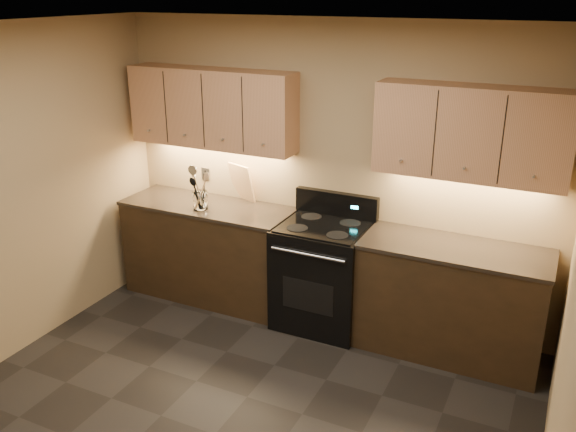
# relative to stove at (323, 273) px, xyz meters

# --- Properties ---
(ceiling) EXTENTS (4.00, 4.00, 0.00)m
(ceiling) POSITION_rel_stove_xyz_m (-0.08, -1.68, 2.12)
(ceiling) COLOR silver
(ceiling) RESTS_ON wall_back
(wall_back) EXTENTS (4.00, 0.04, 2.60)m
(wall_back) POSITION_rel_stove_xyz_m (-0.08, 0.32, 0.82)
(wall_back) COLOR #9E855D
(wall_back) RESTS_ON ground
(wall_right) EXTENTS (0.04, 4.00, 2.60)m
(wall_right) POSITION_rel_stove_xyz_m (1.92, -1.68, 0.82)
(wall_right) COLOR #9E855D
(wall_right) RESTS_ON ground
(counter_left) EXTENTS (1.62, 0.62, 0.93)m
(counter_left) POSITION_rel_stove_xyz_m (-1.18, 0.02, -0.01)
(counter_left) COLOR black
(counter_left) RESTS_ON ground
(counter_right) EXTENTS (1.46, 0.62, 0.93)m
(counter_right) POSITION_rel_stove_xyz_m (1.10, 0.02, -0.01)
(counter_right) COLOR black
(counter_right) RESTS_ON ground
(stove) EXTENTS (0.76, 0.68, 1.14)m
(stove) POSITION_rel_stove_xyz_m (0.00, 0.00, 0.00)
(stove) COLOR black
(stove) RESTS_ON ground
(upper_cab_left) EXTENTS (1.60, 0.30, 0.70)m
(upper_cab_left) POSITION_rel_stove_xyz_m (-1.18, 0.17, 1.32)
(upper_cab_left) COLOR tan
(upper_cab_left) RESTS_ON wall_back
(upper_cab_right) EXTENTS (1.44, 0.30, 0.70)m
(upper_cab_right) POSITION_rel_stove_xyz_m (1.10, 0.17, 1.32)
(upper_cab_right) COLOR tan
(upper_cab_right) RESTS_ON wall_back
(outlet_plate) EXTENTS (0.08, 0.01, 0.12)m
(outlet_plate) POSITION_rel_stove_xyz_m (-1.38, 0.31, 0.64)
(outlet_plate) COLOR #B2B5BA
(outlet_plate) RESTS_ON wall_back
(utensil_crock) EXTENTS (0.13, 0.13, 0.17)m
(utensil_crock) POSITION_rel_stove_xyz_m (-1.17, -0.11, 0.53)
(utensil_crock) COLOR white
(utensil_crock) RESTS_ON counter_left
(cutting_board) EXTENTS (0.30, 0.19, 0.36)m
(cutting_board) POSITION_rel_stove_xyz_m (-0.95, 0.27, 0.63)
(cutting_board) COLOR #DBB375
(cutting_board) RESTS_ON counter_left
(wooden_spoon) EXTENTS (0.16, 0.11, 0.34)m
(wooden_spoon) POSITION_rel_stove_xyz_m (-1.20, -0.12, 0.63)
(wooden_spoon) COLOR #DBB375
(wooden_spoon) RESTS_ON utensil_crock
(black_spoon) EXTENTS (0.09, 0.16, 0.31)m
(black_spoon) POSITION_rel_stove_xyz_m (-1.18, -0.08, 0.62)
(black_spoon) COLOR black
(black_spoon) RESTS_ON utensil_crock
(black_turner) EXTENTS (0.10, 0.19, 0.34)m
(black_turner) POSITION_rel_stove_xyz_m (-1.16, -0.12, 0.63)
(black_turner) COLOR black
(black_turner) RESTS_ON utensil_crock
(steel_spatula) EXTENTS (0.22, 0.11, 0.37)m
(steel_spatula) POSITION_rel_stove_xyz_m (-1.15, -0.08, 0.64)
(steel_spatula) COLOR silver
(steel_spatula) RESTS_ON utensil_crock
(steel_skimmer) EXTENTS (0.18, 0.11, 0.40)m
(steel_skimmer) POSITION_rel_stove_xyz_m (-1.14, -0.11, 0.66)
(steel_skimmer) COLOR silver
(steel_skimmer) RESTS_ON utensil_crock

